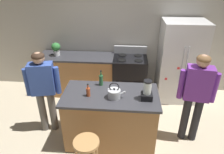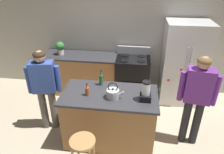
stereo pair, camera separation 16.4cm
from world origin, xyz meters
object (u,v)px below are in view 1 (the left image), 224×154
(person_by_sink_right, at_px, (196,92))
(bar_stool, at_px, (87,149))
(stove_range, at_px, (129,76))
(kitchen_island, at_px, (111,118))
(blender_appliance, at_px, (147,91))
(bottle_olive_oil, at_px, (101,80))
(refrigerator, at_px, (180,62))
(person_by_island_left, at_px, (43,86))
(potted_plant, at_px, (56,48))
(bottle_cooking_sauce, at_px, (88,92))
(tea_kettle, at_px, (114,93))

(person_by_sink_right, distance_m, bar_stool, 1.93)
(stove_range, bearing_deg, bar_stool, -104.30)
(kitchen_island, xyz_separation_m, blender_appliance, (0.56, -0.10, 0.61))
(blender_appliance, bearing_deg, stove_range, 98.71)
(bottle_olive_oil, bearing_deg, kitchen_island, -56.13)
(refrigerator, xyz_separation_m, blender_appliance, (-0.84, -1.60, 0.19))
(person_by_island_left, relative_size, blender_appliance, 4.87)
(person_by_island_left, height_order, blender_appliance, person_by_island_left)
(person_by_island_left, height_order, bottle_olive_oil, person_by_island_left)
(potted_plant, xyz_separation_m, bottle_olive_oil, (1.19, -1.27, -0.07))
(blender_appliance, bearing_deg, kitchen_island, 170.37)
(refrigerator, xyz_separation_m, bottle_cooking_sauce, (-1.74, -1.58, 0.13))
(bar_stool, xyz_separation_m, bottle_cooking_sauce, (-0.08, 0.68, 0.52))
(potted_plant, bearing_deg, refrigerator, -1.04)
(kitchen_island, bearing_deg, bottle_cooking_sauce, -167.01)
(blender_appliance, height_order, bottle_cooking_sauce, blender_appliance)
(refrigerator, height_order, person_by_island_left, refrigerator)
(person_by_island_left, relative_size, tea_kettle, 5.69)
(blender_appliance, distance_m, tea_kettle, 0.50)
(bottle_olive_oil, distance_m, tea_kettle, 0.45)
(blender_appliance, relative_size, bottle_olive_oil, 1.16)
(bar_stool, relative_size, bottle_olive_oil, 2.43)
(stove_range, xyz_separation_m, potted_plant, (-1.69, 0.03, 0.64))
(potted_plant, distance_m, bottle_olive_oil, 1.74)
(kitchen_island, height_order, bar_stool, kitchen_island)
(bottle_cooking_sauce, height_order, tea_kettle, tea_kettle)
(refrigerator, height_order, bar_stool, refrigerator)
(potted_plant, bearing_deg, tea_kettle, -48.76)
(blender_appliance, bearing_deg, bottle_cooking_sauce, 178.96)
(bottle_cooking_sauce, relative_size, tea_kettle, 0.78)
(bar_stool, height_order, bottle_cooking_sauce, bottle_cooking_sauce)
(stove_range, relative_size, person_by_island_left, 0.73)
(tea_kettle, bearing_deg, blender_appliance, 0.11)
(refrigerator, bearing_deg, blender_appliance, -117.77)
(tea_kettle, bearing_deg, potted_plant, 131.24)
(person_by_island_left, height_order, person_by_sink_right, person_by_sink_right)
(stove_range, bearing_deg, potted_plant, 179.13)
(refrigerator, xyz_separation_m, stove_range, (-1.09, 0.02, -0.41))
(stove_range, distance_m, bottle_olive_oil, 1.46)
(kitchen_island, xyz_separation_m, person_by_sink_right, (1.38, 0.14, 0.50))
(kitchen_island, relative_size, bottle_olive_oil, 5.58)
(stove_range, relative_size, potted_plant, 3.80)
(potted_plant, xyz_separation_m, blender_appliance, (1.94, -1.65, -0.04))
(refrigerator, distance_m, stove_range, 1.16)
(blender_appliance, bearing_deg, tea_kettle, -179.89)
(refrigerator, bearing_deg, kitchen_island, -133.08)
(stove_range, height_order, bar_stool, stove_range)
(person_by_sink_right, xyz_separation_m, bar_stool, (-1.64, -0.90, -0.46))
(kitchen_island, bearing_deg, stove_range, 78.36)
(person_by_sink_right, xyz_separation_m, bottle_olive_oil, (-1.56, 0.14, 0.08))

